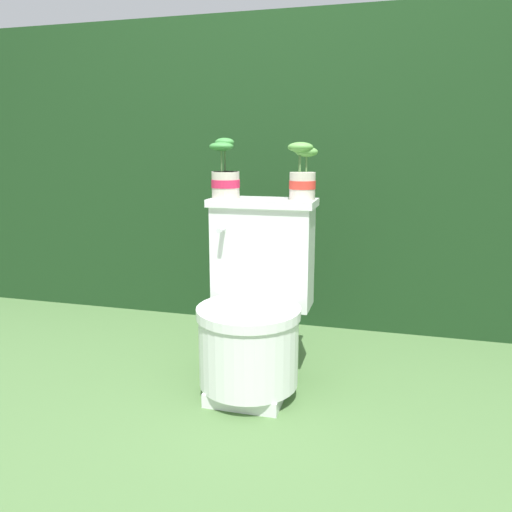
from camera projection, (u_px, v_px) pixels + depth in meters
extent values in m
plane|color=#4C703D|center=(264.00, 396.00, 1.91)|extent=(12.00, 12.00, 0.00)
cube|color=#193819|center=(314.00, 173.00, 2.85)|extent=(4.34, 0.71, 1.58)
cube|color=silver|center=(249.00, 388.00, 1.92)|extent=(0.28, 0.28, 0.05)
cylinder|color=silver|center=(249.00, 350.00, 1.88)|extent=(0.37, 0.37, 0.26)
cylinder|color=silver|center=(249.00, 312.00, 1.85)|extent=(0.39, 0.39, 0.04)
cube|color=silver|center=(263.00, 256.00, 2.02)|extent=(0.40, 0.17, 0.41)
cube|color=silver|center=(263.00, 203.00, 1.97)|extent=(0.42, 0.19, 0.03)
cylinder|color=silver|center=(221.00, 230.00, 1.92)|extent=(0.02, 0.05, 0.02)
cylinder|color=beige|center=(226.00, 185.00, 1.98)|extent=(0.11, 0.11, 0.11)
cylinder|color=#D1234C|center=(226.00, 184.00, 1.98)|extent=(0.11, 0.11, 0.03)
cylinder|color=#332319|center=(225.00, 173.00, 1.97)|extent=(0.10, 0.10, 0.01)
cylinder|color=#4C753D|center=(225.00, 158.00, 1.98)|extent=(0.01, 0.01, 0.10)
ellipsoid|color=#387F38|center=(225.00, 142.00, 1.97)|extent=(0.08, 0.06, 0.04)
cylinder|color=#4C753D|center=(222.00, 160.00, 1.96)|extent=(0.01, 0.01, 0.09)
ellipsoid|color=#387F38|center=(221.00, 146.00, 1.95)|extent=(0.10, 0.07, 0.03)
cylinder|color=beige|center=(302.00, 186.00, 1.92)|extent=(0.10, 0.10, 0.11)
cylinder|color=red|center=(302.00, 185.00, 1.92)|extent=(0.10, 0.10, 0.03)
cylinder|color=#332319|center=(303.00, 174.00, 1.91)|extent=(0.09, 0.09, 0.01)
cylinder|color=#4C753D|center=(299.00, 162.00, 1.91)|extent=(0.01, 0.01, 0.08)
ellipsoid|color=#569342|center=(300.00, 151.00, 1.90)|extent=(0.05, 0.04, 0.02)
cylinder|color=#4C753D|center=(306.00, 164.00, 1.92)|extent=(0.01, 0.01, 0.06)
ellipsoid|color=#569342|center=(307.00, 152.00, 1.91)|extent=(0.09, 0.06, 0.04)
cylinder|color=#4C753D|center=(300.00, 161.00, 1.91)|extent=(0.01, 0.01, 0.08)
ellipsoid|color=#569342|center=(300.00, 147.00, 1.89)|extent=(0.10, 0.07, 0.04)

